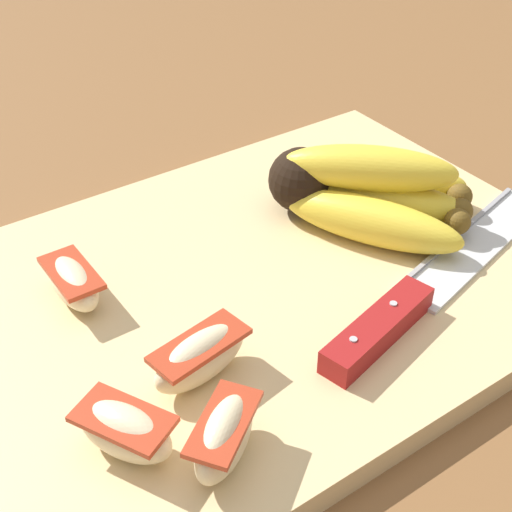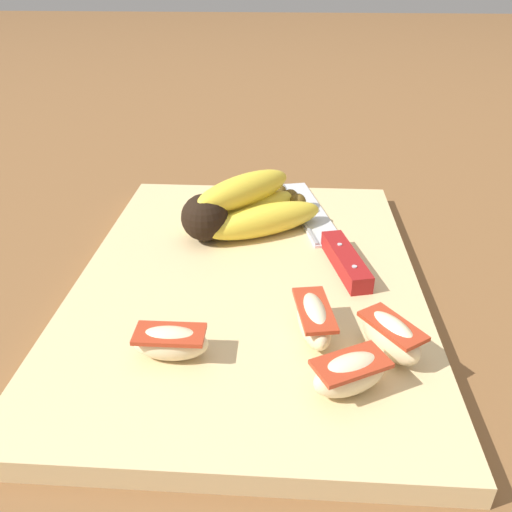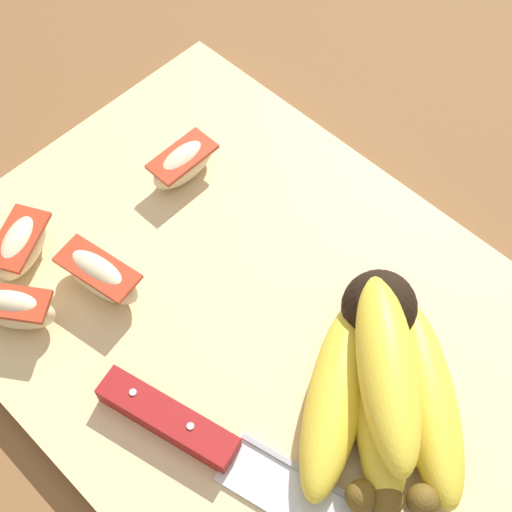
{
  "view_description": "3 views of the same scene",
  "coord_description": "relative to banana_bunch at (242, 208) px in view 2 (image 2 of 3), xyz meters",
  "views": [
    {
      "loc": [
        -0.26,
        -0.32,
        0.35
      ],
      "look_at": [
        -0.03,
        0.02,
        0.04
      ],
      "focal_mm": 50.41,
      "sensor_mm": 36.0,
      "label": 1
    },
    {
      "loc": [
        -0.46,
        -0.02,
        0.3
      ],
      "look_at": [
        -0.01,
        0.01,
        0.04
      ],
      "focal_mm": 36.47,
      "sensor_mm": 36.0,
      "label": 2
    },
    {
      "loc": [
        0.15,
        -0.15,
        0.49
      ],
      "look_at": [
        -0.04,
        0.04,
        0.05
      ],
      "focal_mm": 50.8,
      "sensor_mm": 36.0,
      "label": 3
    }
  ],
  "objects": [
    {
      "name": "apple_wedge_extra",
      "position": [
        -0.23,
        0.04,
        -0.01
      ],
      "size": [
        0.03,
        0.06,
        0.03
      ],
      "color": "beige",
      "rests_on": "cutting_board"
    },
    {
      "name": "apple_wedge_near",
      "position": [
        -0.22,
        -0.14,
        -0.01
      ],
      "size": [
        0.06,
        0.05,
        0.04
      ],
      "color": "beige",
      "rests_on": "cutting_board"
    },
    {
      "name": "ground_plane",
      "position": [
        -0.09,
        -0.03,
        -0.04
      ],
      "size": [
        6.0,
        6.0,
        0.0
      ],
      "primitive_type": "plane",
      "color": "brown"
    },
    {
      "name": "apple_wedge_far",
      "position": [
        -0.26,
        -0.1,
        -0.01
      ],
      "size": [
        0.05,
        0.06,
        0.03
      ],
      "color": "beige",
      "rests_on": "cutting_board"
    },
    {
      "name": "cutting_board",
      "position": [
        -0.11,
        -0.01,
        -0.03
      ],
      "size": [
        0.46,
        0.34,
        0.02
      ],
      "primitive_type": "cube",
      "color": "#DBBC84",
      "rests_on": "ground_plane"
    },
    {
      "name": "chefs_knife",
      "position": [
        -0.04,
        -0.1,
        -0.02
      ],
      "size": [
        0.28,
        0.09,
        0.02
      ],
      "color": "silver",
      "rests_on": "cutting_board"
    },
    {
      "name": "apple_wedge_middle",
      "position": [
        -0.2,
        -0.08,
        -0.01
      ],
      "size": [
        0.07,
        0.04,
        0.03
      ],
      "color": "beige",
      "rests_on": "cutting_board"
    },
    {
      "name": "banana_bunch",
      "position": [
        0.0,
        0.0,
        0.0
      ],
      "size": [
        0.16,
        0.17,
        0.07
      ],
      "color": "black",
      "rests_on": "cutting_board"
    }
  ]
}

